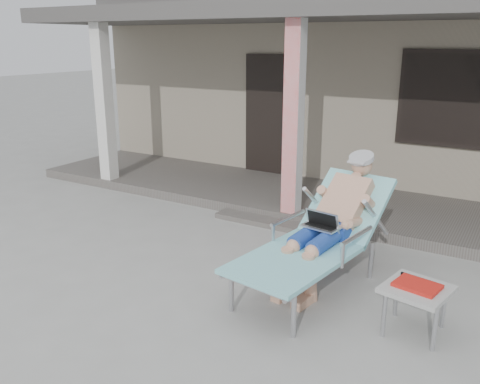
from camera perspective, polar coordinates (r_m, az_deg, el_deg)
The scene contains 7 objects.
ground at distance 5.59m, azimuth -3.86°, elevation -9.81°, with size 60.00×60.00×0.00m, color #9E9E99.
house at distance 11.01m, azimuth 15.82°, elevation 11.85°, with size 10.40×5.40×3.30m.
porch_deck at distance 8.03m, azimuth 8.28°, elevation -0.95°, with size 10.00×2.00×0.15m, color #605B56.
porch_overhang at distance 7.61m, azimuth 9.02°, elevation 18.79°, with size 10.00×2.30×2.85m.
porch_step at distance 7.04m, azimuth 4.66°, elevation -3.71°, with size 2.00×0.30×0.07m, color #605B56.
lounger at distance 5.27m, azimuth 9.54°, elevation -1.52°, with size 1.13×2.23×1.40m.
side_table at distance 4.75m, azimuth 19.22°, elevation -10.50°, with size 0.62×0.62×0.47m.
Camera 1 is at (2.86, -4.10, 2.50)m, focal length 38.00 mm.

